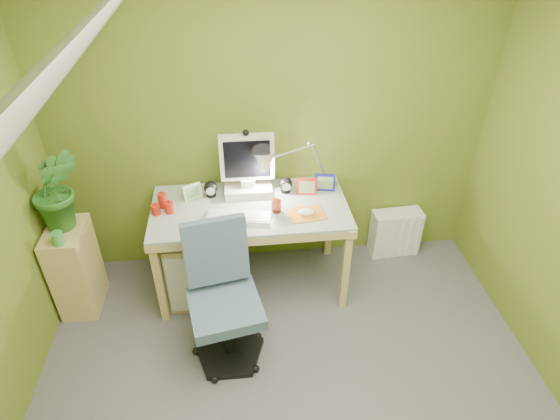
{
  "coord_description": "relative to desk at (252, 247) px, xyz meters",
  "views": [
    {
      "loc": [
        -0.25,
        -1.48,
        2.59
      ],
      "look_at": [
        0.0,
        1.0,
        0.85
      ],
      "focal_mm": 30.0,
      "sensor_mm": 36.0,
      "label": 1
    }
  ],
  "objects": [
    {
      "name": "candle_cluster",
      "position": [
        -0.6,
        0.01,
        0.42
      ],
      "size": [
        0.16,
        0.14,
        0.11
      ],
      "primitive_type": null,
      "rotation": [
        0.0,
        0.0,
        0.11
      ],
      "color": "red",
      "rests_on": "desk"
    },
    {
      "name": "wall_back",
      "position": [
        0.19,
        0.37,
        0.83
      ],
      "size": [
        3.2,
        0.01,
        2.4
      ],
      "primitive_type": "cube",
      "color": "olive",
      "rests_on": "floor"
    },
    {
      "name": "photo_frame_blue",
      "position": [
        0.56,
        0.16,
        0.43
      ],
      "size": [
        0.15,
        0.05,
        0.13
      ],
      "primitive_type": "cube",
      "rotation": [
        0.0,
        0.0,
        -0.18
      ],
      "color": "#14168E",
      "rests_on": "desk"
    },
    {
      "name": "green_cup",
      "position": [
        -1.24,
        -0.23,
        0.36
      ],
      "size": [
        0.09,
        0.09,
        0.09
      ],
      "primitive_type": "cylinder",
      "rotation": [
        0.0,
        0.0,
        -0.25
      ],
      "color": "green",
      "rests_on": "side_ledge"
    },
    {
      "name": "potted_plant",
      "position": [
        -1.24,
        -0.03,
        0.61
      ],
      "size": [
        0.38,
        0.33,
        0.59
      ],
      "primitive_type": "imported",
      "rotation": [
        0.0,
        0.0,
        0.25
      ],
      "color": "#2B6722",
      "rests_on": "side_ledge"
    },
    {
      "name": "speaker_right",
      "position": [
        0.27,
        0.16,
        0.43
      ],
      "size": [
        0.1,
        0.1,
        0.12
      ],
      "primitive_type": null,
      "rotation": [
        0.0,
        0.0,
        -0.0
      ],
      "color": "black",
      "rests_on": "desk"
    },
    {
      "name": "task_chair",
      "position": [
        -0.19,
        -0.67,
        0.08
      ],
      "size": [
        0.58,
        0.58,
        0.89
      ],
      "primitive_type": null,
      "rotation": [
        0.0,
        0.0,
        0.19
      ],
      "color": "#455C71",
      "rests_on": "floor"
    },
    {
      "name": "speaker_left",
      "position": [
        -0.27,
        0.16,
        0.43
      ],
      "size": [
        0.11,
        0.11,
        0.12
      ],
      "primitive_type": null,
      "rotation": [
        0.0,
        0.0,
        0.1
      ],
      "color": "black",
      "rests_on": "desk"
    },
    {
      "name": "mousepad",
      "position": [
        0.38,
        -0.14,
        0.37
      ],
      "size": [
        0.27,
        0.21,
        0.01
      ],
      "primitive_type": "cube",
      "rotation": [
        0.0,
        0.0,
        0.13
      ],
      "color": "orange",
      "rests_on": "desk"
    },
    {
      "name": "radiator",
      "position": [
        1.21,
        0.27,
        -0.17
      ],
      "size": [
        0.41,
        0.19,
        0.4
      ],
      "primitive_type": "cube",
      "rotation": [
        0.0,
        0.0,
        0.07
      ],
      "color": "white",
      "rests_on": "floor"
    },
    {
      "name": "desk",
      "position": [
        0.0,
        0.0,
        0.0
      ],
      "size": [
        1.38,
        0.7,
        0.74
      ],
      "primitive_type": null,
      "rotation": [
        0.0,
        0.0,
        0.01
      ],
      "color": "tan",
      "rests_on": "floor"
    },
    {
      "name": "mouse",
      "position": [
        0.38,
        -0.14,
        0.39
      ],
      "size": [
        0.12,
        0.08,
        0.04
      ],
      "primitive_type": "ellipsoid",
      "rotation": [
        0.0,
        0.0,
        0.06
      ],
      "color": "white",
      "rests_on": "mousepad"
    },
    {
      "name": "monitor",
      "position": [
        0.0,
        0.18,
        0.61
      ],
      "size": [
        0.35,
        0.2,
        0.48
      ],
      "primitive_type": null,
      "rotation": [
        0.0,
        0.0,
        -0.0
      ],
      "color": "silver",
      "rests_on": "desk"
    },
    {
      "name": "photo_frame_red",
      "position": [
        0.42,
        0.12,
        0.43
      ],
      "size": [
        0.14,
        0.04,
        0.12
      ],
      "primitive_type": "cube",
      "rotation": [
        0.0,
        0.0,
        -0.14
      ],
      "color": "red",
      "rests_on": "desk"
    },
    {
      "name": "side_ledge",
      "position": [
        -1.26,
        -0.08,
        -0.03
      ],
      "size": [
        0.25,
        0.39,
        0.68
      ],
      "primitive_type": "cube",
      "color": "tan",
      "rests_on": "floor"
    },
    {
      "name": "desk_lamp",
      "position": [
        0.45,
        0.18,
        0.66
      ],
      "size": [
        0.55,
        0.25,
        0.58
      ],
      "primitive_type": null,
      "rotation": [
        0.0,
        0.0,
        0.03
      ],
      "color": "#BABBBF",
      "rests_on": "desk"
    },
    {
      "name": "keyboard",
      "position": [
        -0.08,
        -0.14,
        0.38
      ],
      "size": [
        0.45,
        0.21,
        0.02
      ],
      "primitive_type": "cube",
      "rotation": [
        0.0,
        0.0,
        -0.16
      ],
      "color": "white",
      "rests_on": "desk"
    },
    {
      "name": "photo_frame_green",
      "position": [
        -0.4,
        0.14,
        0.43
      ],
      "size": [
        0.13,
        0.08,
        0.11
      ],
      "primitive_type": "cube",
      "rotation": [
        0.0,
        0.0,
        0.47
      ],
      "color": "#B2DD98",
      "rests_on": "desk"
    },
    {
      "name": "slope_ceiling",
      "position": [
        -0.81,
        -1.23,
        1.48
      ],
      "size": [
        1.1,
        3.2,
        1.1
      ],
      "primitive_type": "cube",
      "color": "white",
      "rests_on": "wall_left"
    },
    {
      "name": "amber_tumbler",
      "position": [
        0.18,
        -0.08,
        0.41
      ],
      "size": [
        0.07,
        0.07,
        0.09
      ],
      "primitive_type": "cylinder",
      "rotation": [
        0.0,
        0.0,
        -0.08
      ],
      "color": "maroon",
      "rests_on": "desk"
    }
  ]
}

